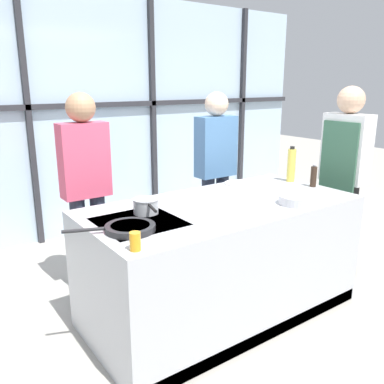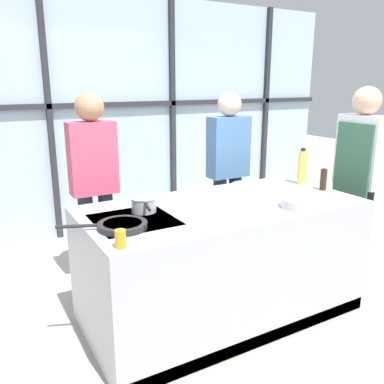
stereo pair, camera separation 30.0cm
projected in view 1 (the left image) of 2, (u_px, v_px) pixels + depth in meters
ground_plane at (221, 310)px, 3.31m from camera, size 18.00×18.00×0.00m
back_window_wall at (95, 116)px, 4.82m from camera, size 6.40×0.10×2.80m
demo_island at (222, 259)px, 3.19m from camera, size 2.11×1.02×0.91m
chef at (344, 168)px, 3.82m from camera, size 0.25×0.43×1.77m
spectator_far_left at (86, 180)px, 3.41m from camera, size 0.40×0.24×1.72m
spectator_center_left at (216, 164)px, 4.20m from camera, size 0.42×0.24×1.71m
frying_pan at (129, 228)px, 2.49m from camera, size 0.54×0.32×0.04m
saucepan at (146, 206)px, 2.82m from camera, size 0.18×0.33×0.11m
white_plate at (238, 183)px, 3.65m from camera, size 0.25×0.25×0.01m
mixing_bowl at (296, 200)px, 3.04m from camera, size 0.26×0.26×0.07m
oil_bottle at (291, 165)px, 3.71m from camera, size 0.07×0.07×0.32m
pepper_grinder at (314, 176)px, 3.53m from camera, size 0.05×0.05×0.21m
juice_glass_near at (135, 241)px, 2.20m from camera, size 0.06×0.06×0.10m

